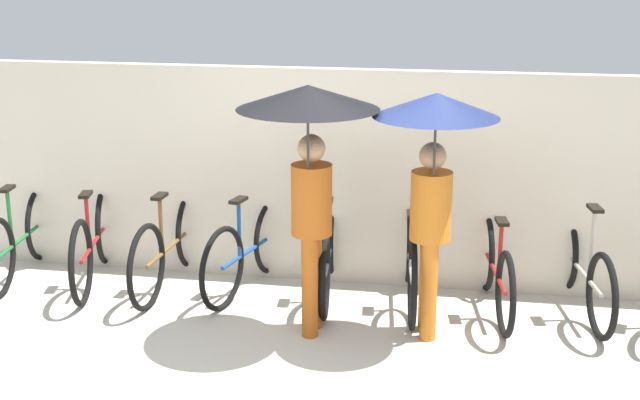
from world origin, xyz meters
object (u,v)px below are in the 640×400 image
object	(u,v)px
parked_bicycle_5	(410,259)
parked_bicycle_4	(329,254)
parked_bicycle_2	(171,245)
pedestrian_center	(434,151)
parked_bicycle_6	(495,269)
pedestrian_leading	(309,137)
parked_bicycle_1	(94,241)
parked_bicycle_7	(582,270)
parked_bicycle_0	(21,238)
parked_bicycle_3	(249,249)

from	to	relation	value
parked_bicycle_5	parked_bicycle_4	bearing A→B (deg)	79.02
parked_bicycle_2	pedestrian_center	size ratio (longest dim) A/B	0.94
parked_bicycle_4	parked_bicycle_6	size ratio (longest dim) A/B	1.04
parked_bicycle_4	parked_bicycle_5	size ratio (longest dim) A/B	0.97
parked_bicycle_5	pedestrian_leading	distance (m)	1.66
parked_bicycle_4	pedestrian_leading	distance (m)	1.54
parked_bicycle_1	parked_bicycle_7	xyz separation A→B (m)	(4.34, 0.07, -0.02)
parked_bicycle_0	parked_bicycle_6	world-z (taller)	parked_bicycle_6
parked_bicycle_4	pedestrian_leading	xyz separation A→B (m)	(0.00, -0.91, 1.25)
parked_bicycle_3	parked_bicycle_5	distance (m)	1.45
parked_bicycle_0	parked_bicycle_6	xyz separation A→B (m)	(4.34, -0.02, -0.01)
parked_bicycle_7	parked_bicycle_0	bearing A→B (deg)	80.65
parked_bicycle_4	pedestrian_leading	bearing A→B (deg)	174.10
parked_bicycle_6	pedestrian_center	xyz separation A→B (m)	(-0.52, -0.68, 1.16)
pedestrian_leading	parked_bicycle_4	bearing A→B (deg)	-90.53
parked_bicycle_1	pedestrian_leading	world-z (taller)	pedestrian_leading
parked_bicycle_1	parked_bicycle_4	distance (m)	2.17
parked_bicycle_4	parked_bicycle_5	xyz separation A→B (m)	(0.72, -0.06, 0.02)
parked_bicycle_6	parked_bicycle_3	bearing A→B (deg)	78.89
parked_bicycle_5	parked_bicycle_0	bearing A→B (deg)	83.92
parked_bicycle_1	parked_bicycle_2	bearing A→B (deg)	-100.01
parked_bicycle_4	parked_bicycle_1	bearing A→B (deg)	86.07
parked_bicycle_7	parked_bicycle_3	bearing A→B (deg)	79.93
parked_bicycle_3	parked_bicycle_0	bearing A→B (deg)	104.99
parked_bicycle_6	pedestrian_center	bearing A→B (deg)	134.26
parked_bicycle_3	parked_bicycle_6	distance (m)	2.17
parked_bicycle_0	parked_bicycle_2	xyz separation A→B (m)	(1.45, 0.04, 0.01)
parked_bicycle_0	parked_bicycle_6	bearing A→B (deg)	-96.09
parked_bicycle_0	parked_bicycle_1	bearing A→B (deg)	-94.84
parked_bicycle_0	pedestrian_leading	distance (m)	3.25
parked_bicycle_7	pedestrian_center	world-z (taller)	pedestrian_center
parked_bicycle_2	parked_bicycle_3	distance (m)	0.73
parked_bicycle_0	parked_bicycle_4	world-z (taller)	parked_bicycle_4
parked_bicycle_4	pedestrian_center	distance (m)	1.68
parked_bicycle_2	pedestrian_center	distance (m)	2.74
parked_bicycle_0	parked_bicycle_4	xyz separation A→B (m)	(2.89, 0.09, -0.01)
pedestrian_leading	pedestrian_center	xyz separation A→B (m)	(0.93, 0.12, -0.09)
parked_bicycle_0	parked_bicycle_7	distance (m)	5.07
parked_bicycle_6	pedestrian_center	distance (m)	1.44
parked_bicycle_3	parked_bicycle_4	bearing A→B (deg)	-75.87
parked_bicycle_1	parked_bicycle_0	bearing A→B (deg)	78.87
parked_bicycle_1	parked_bicycle_7	size ratio (longest dim) A/B	1.02
parked_bicycle_2	parked_bicycle_3	bearing A→B (deg)	-85.17
parked_bicycle_7	parked_bicycle_4	bearing A→B (deg)	79.65
parked_bicycle_6	parked_bicycle_7	size ratio (longest dim) A/B	0.96
parked_bicycle_2	parked_bicycle_3	xyz separation A→B (m)	(0.73, 0.04, -0.01)
parked_bicycle_5	parked_bicycle_7	world-z (taller)	parked_bicycle_7
parked_bicycle_3	pedestrian_center	size ratio (longest dim) A/B	0.85
parked_bicycle_6	pedestrian_leading	size ratio (longest dim) A/B	0.83
parked_bicycle_6	parked_bicycle_0	bearing A→B (deg)	81.13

